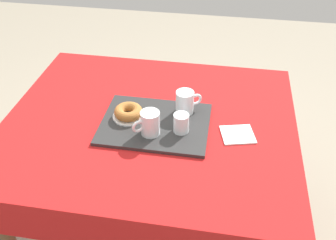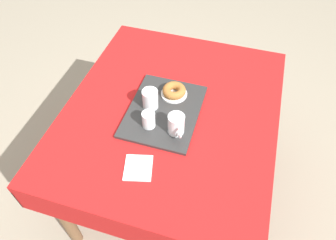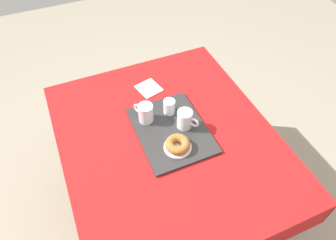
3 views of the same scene
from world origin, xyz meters
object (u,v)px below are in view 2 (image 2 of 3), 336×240
object	(u,v)px
tea_mug_left	(150,99)
donut_plate_left	(174,94)
water_glass_near	(149,120)
dining_table	(171,120)
sugar_donut_left	(174,90)
paper_napkin	(138,168)
tea_mug_right	(176,125)
serving_tray	(164,111)

from	to	relation	value
tea_mug_left	donut_plate_left	world-z (taller)	tea_mug_left
tea_mug_left	water_glass_near	distance (m)	0.12
dining_table	sugar_donut_left	world-z (taller)	sugar_donut_left
water_glass_near	paper_napkin	distance (m)	0.23
dining_table	tea_mug_right	world-z (taller)	tea_mug_right
tea_mug_right	sugar_donut_left	size ratio (longest dim) A/B	0.92
water_glass_near	sugar_donut_left	size ratio (longest dim) A/B	0.67
serving_tray	sugar_donut_left	bearing A→B (deg)	171.39
dining_table	tea_mug_right	distance (m)	0.22
donut_plate_left	serving_tray	bearing A→B (deg)	-8.61
dining_table	donut_plate_left	size ratio (longest dim) A/B	9.14
serving_tray	tea_mug_right	world-z (taller)	tea_mug_right
dining_table	sugar_donut_left	distance (m)	0.16
tea_mug_right	paper_napkin	xyz separation A→B (m)	(0.23, -0.10, -0.06)
donut_plate_left	sugar_donut_left	distance (m)	0.02
serving_tray	water_glass_near	world-z (taller)	water_glass_near
dining_table	serving_tray	size ratio (longest dim) A/B	2.77
tea_mug_left	water_glass_near	bearing A→B (deg)	15.74
serving_tray	paper_napkin	xyz separation A→B (m)	(0.34, -0.01, -0.00)
tea_mug_left	donut_plate_left	size ratio (longest dim) A/B	0.77
tea_mug_right	water_glass_near	xyz separation A→B (m)	(0.00, -0.13, -0.01)
dining_table	tea_mug_left	xyz separation A→B (m)	(0.02, -0.10, 0.15)
dining_table	tea_mug_left	world-z (taller)	tea_mug_left
dining_table	sugar_donut_left	size ratio (longest dim) A/B	10.34
serving_tray	donut_plate_left	distance (m)	0.12
dining_table	paper_napkin	size ratio (longest dim) A/B	9.52
serving_tray	tea_mug_right	distance (m)	0.15
tea_mug_right	water_glass_near	world-z (taller)	tea_mug_right
sugar_donut_left	dining_table	bearing A→B (deg)	7.84
serving_tray	paper_napkin	bearing A→B (deg)	-1.39
tea_mug_right	donut_plate_left	xyz separation A→B (m)	(-0.23, -0.08, -0.04)
tea_mug_right	sugar_donut_left	world-z (taller)	tea_mug_right
sugar_donut_left	water_glass_near	bearing A→B (deg)	-13.58
tea_mug_left	tea_mug_right	bearing A→B (deg)	54.47
dining_table	serving_tray	bearing A→B (deg)	-43.70
tea_mug_right	tea_mug_left	bearing A→B (deg)	-125.53
tea_mug_left	sugar_donut_left	distance (m)	0.14
donut_plate_left	paper_napkin	distance (m)	0.45
sugar_donut_left	tea_mug_right	bearing A→B (deg)	18.38
water_glass_near	sugar_donut_left	distance (m)	0.24
tea_mug_right	water_glass_near	size ratio (longest dim) A/B	1.36
tea_mug_left	water_glass_near	size ratio (longest dim) A/B	1.30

